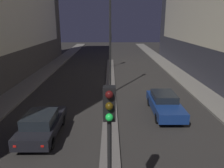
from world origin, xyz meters
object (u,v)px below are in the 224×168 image
object	(u,v)px
street_lamp	(110,27)
car_right_lane	(165,103)
traffic_light_near	(109,130)
car_left_lane	(42,124)
traffic_light_mid	(110,43)

from	to	relation	value
street_lamp	car_right_lane	xyz separation A→B (m)	(3.75, -4.32, -5.03)
traffic_light_near	street_lamp	xyz separation A→B (m)	(0.00, 13.21, 2.35)
street_lamp	car_left_lane	world-z (taller)	street_lamp
traffic_light_mid	street_lamp	xyz separation A→B (m)	(0.00, -11.44, 2.35)
traffic_light_near	traffic_light_mid	world-z (taller)	same
traffic_light_near	street_lamp	bearing A→B (deg)	90.00
traffic_light_near	car_left_lane	xyz separation A→B (m)	(-3.75, 5.76, -2.67)
street_lamp	traffic_light_mid	bearing A→B (deg)	90.00
traffic_light_near	car_left_lane	world-z (taller)	traffic_light_near
street_lamp	car_left_lane	bearing A→B (deg)	-116.71
car_left_lane	car_right_lane	xyz separation A→B (m)	(7.50, 3.13, -0.02)
traffic_light_near	car_right_lane	xyz separation A→B (m)	(3.75, 8.88, -2.69)
car_left_lane	car_right_lane	world-z (taller)	car_left_lane
traffic_light_mid	car_left_lane	size ratio (longest dim) A/B	1.04
car_right_lane	traffic_light_mid	bearing A→B (deg)	103.38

